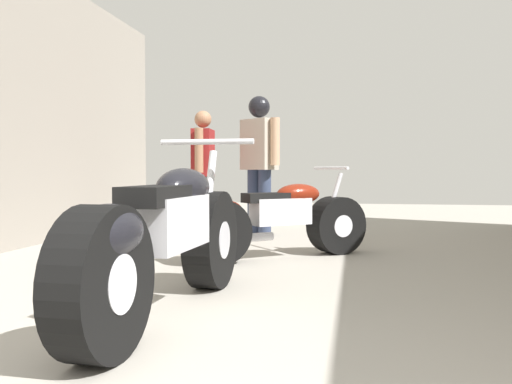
% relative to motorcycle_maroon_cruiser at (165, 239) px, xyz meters
% --- Properties ---
extents(ground_plane, '(19.03, 19.03, 0.00)m').
position_rel_motorcycle_maroon_cruiser_xyz_m(ground_plane, '(0.59, 1.63, -0.45)').
color(ground_plane, '#9E998E').
extents(motorcycle_maroon_cruiser, '(0.67, 2.26, 1.05)m').
position_rel_motorcycle_maroon_cruiser_xyz_m(motorcycle_maroon_cruiser, '(0.00, 0.00, 0.00)').
color(motorcycle_maroon_cruiser, black).
rests_on(motorcycle_maroon_cruiser, ground_plane).
extents(motorcycle_black_naked, '(1.62, 1.34, 0.88)m').
position_rel_motorcycle_maroon_cruiser_xyz_m(motorcycle_black_naked, '(0.33, 2.21, -0.09)').
color(motorcycle_black_naked, black).
rests_on(motorcycle_black_naked, ground_plane).
extents(mechanic_in_blue, '(0.26, 0.64, 1.58)m').
position_rel_motorcycle_maroon_cruiser_xyz_m(mechanic_in_blue, '(-0.82, 3.72, 0.44)').
color(mechanic_in_blue, '#4C4C4C').
rests_on(mechanic_in_blue, ground_plane).
extents(mechanic_with_helmet, '(0.63, 0.51, 1.79)m').
position_rel_motorcycle_maroon_cruiser_xyz_m(mechanic_with_helmet, '(-0.17, 4.06, 0.62)').
color(mechanic_with_helmet, '#2D3851').
rests_on(mechanic_with_helmet, ground_plane).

